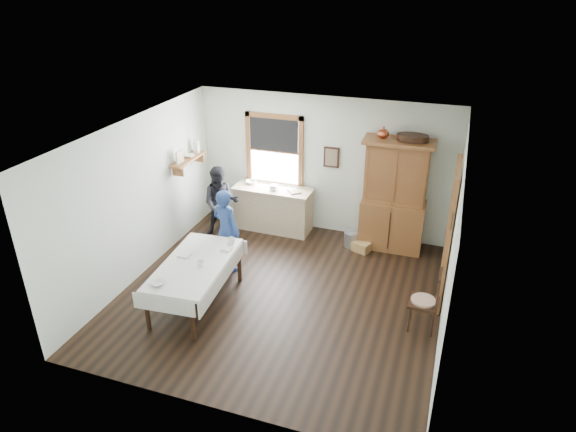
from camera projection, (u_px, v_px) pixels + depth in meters
The scene contains 20 objects.
room at pixel (280, 220), 7.74m from camera, with size 5.01×5.01×2.70m.
window at pixel (274, 147), 10.01m from camera, with size 1.18×0.07×1.48m.
doorway at pixel (450, 231), 7.84m from camera, with size 0.09×1.14×2.22m.
wall_shelf at pixel (189, 157), 9.64m from camera, with size 0.24×1.00×0.44m.
framed_picture at pixel (331, 157), 9.71m from camera, with size 0.30×0.04×0.40m, color black.
rug_beater at pixel (453, 213), 7.13m from camera, with size 0.27×0.27×0.01m, color black.
work_counter at pixel (273, 209), 10.25m from camera, with size 1.56×0.59×0.89m, color #CAAF8C.
china_hutch at pixel (394, 196), 9.30m from camera, with size 1.24×0.59×2.11m, color #99612F.
dining_table at pixel (196, 283), 7.97m from camera, with size 0.98×1.85×0.74m, color silver.
spindle_chair at pixel (424, 300), 7.37m from camera, with size 0.45×0.45×0.98m, color black.
pail at pixel (351, 239), 9.73m from camera, with size 0.28×0.28×0.30m, color #9FA2A7.
wicker_basket at pixel (361, 247), 9.58m from camera, with size 0.31×0.22×0.18m, color tan.
woman_blue at pixel (227, 233), 8.78m from camera, with size 0.51×0.33×1.39m, color navy.
figure_dark at pixel (221, 205), 9.87m from camera, with size 0.65×0.50×1.33m, color black.
table_cup_a at pixel (231, 241), 8.33m from camera, with size 0.13×0.13×0.10m, color white.
table_cup_b at pixel (201, 263), 7.70m from camera, with size 0.10×0.10×0.09m, color white.
table_bowl at pixel (158, 283), 7.26m from camera, with size 0.22×0.22×0.06m, color white.
counter_book at pixel (289, 192), 9.85m from camera, with size 0.17×0.23×0.02m, color #7D6853.
counter_bowl at pixel (251, 182), 10.24m from camera, with size 0.21×0.21×0.07m, color white.
shelf_bowl at pixel (189, 156), 9.64m from camera, with size 0.22×0.22×0.05m, color white.
Camera 1 is at (2.35, -6.52, 4.81)m, focal length 32.00 mm.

